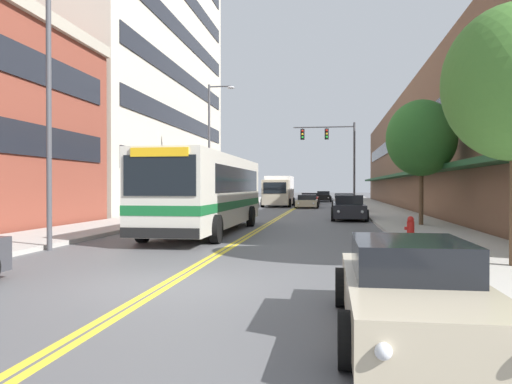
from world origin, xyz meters
TOP-DOWN VIEW (x-y plane):
  - ground_plane at (0.00, 37.00)m, footprint 240.00×240.00m
  - sidewalk_left at (-7.35, 37.00)m, footprint 3.69×106.00m
  - sidewalk_right at (7.35, 37.00)m, footprint 3.69×106.00m
  - centre_line at (0.00, 37.00)m, footprint 0.34×106.00m
  - office_tower_left at (-15.43, 32.54)m, footprint 12.08×29.23m
  - storefront_row_right at (13.42, 37.00)m, footprint 9.10×68.00m
  - city_bus at (-1.96, 11.33)m, footprint 2.93×12.30m
  - car_slate_blue_parked_left_near at (-4.35, 26.37)m, footprint 2.15×4.35m
  - car_navy_parked_left_mid at (-4.27, 33.63)m, footprint 2.08×4.83m
  - car_champagne_parked_right_foreground at (4.30, -2.73)m, footprint 1.96×4.70m
  - car_silver_parked_right_mid at (4.40, 28.74)m, footprint 2.19×4.29m
  - car_white_parked_right_far at (4.42, 36.40)m, footprint 2.17×4.31m
  - car_charcoal_parked_right_end at (4.29, 20.31)m, footprint 2.08×4.71m
  - car_beige_moving_lead at (1.07, 36.66)m, footprint 2.16×4.58m
  - car_black_moving_second at (2.29, 56.19)m, footprint 2.11×4.86m
  - car_red_moving_third at (0.87, 46.71)m, footprint 2.21×4.45m
  - box_truck at (-1.87, 39.52)m, footprint 2.83×6.67m
  - traffic_signal_mast at (3.56, 33.31)m, footprint 5.23×0.38m
  - street_lamp_left_near at (-5.07, 4.58)m, footprint 1.95×0.28m
  - street_lamp_left_far at (-5.08, 24.88)m, footprint 1.94×0.28m
  - street_tree_right_mid at (7.50, 15.04)m, footprint 3.30×3.30m
  - fire_hydrant at (5.95, 8.07)m, footprint 0.33×0.25m

SIDE VIEW (x-z plane):
  - ground_plane at x=0.00m, z-range 0.00..0.00m
  - centre_line at x=0.00m, z-range 0.00..0.01m
  - sidewalk_left at x=-7.35m, z-range 0.00..0.15m
  - sidewalk_right at x=7.35m, z-range 0.00..0.15m
  - fire_hydrant at x=5.95m, z-range 0.14..0.94m
  - car_beige_moving_lead at x=1.07m, z-range -0.04..1.17m
  - car_champagne_parked_right_foreground at x=4.30m, z-range -0.04..1.20m
  - car_slate_blue_parked_left_near at x=-4.35m, z-range -0.04..1.21m
  - car_red_moving_third at x=0.87m, z-range -0.03..1.22m
  - car_silver_parked_right_mid at x=4.40m, z-range -0.06..1.28m
  - car_navy_parked_left_mid at x=-4.27m, z-range -0.05..1.32m
  - car_white_parked_right_far at x=4.42m, z-range -0.04..1.31m
  - car_black_moving_second at x=2.29m, z-range -0.04..1.33m
  - car_charcoal_parked_right_end at x=4.29m, z-range -0.06..1.41m
  - box_truck at x=-1.87m, z-range 0.05..3.05m
  - city_bus at x=-1.96m, z-range 0.21..3.43m
  - street_tree_right_mid at x=7.50m, z-range 1.29..7.24m
  - street_lamp_left_near at x=-5.07m, z-range 0.72..9.41m
  - storefront_row_right at x=13.42m, z-range 0.00..10.20m
  - traffic_signal_mast at x=3.56m, z-range 1.50..8.90m
  - street_lamp_left_far at x=-5.08m, z-range 0.73..9.91m
  - office_tower_left at x=-15.43m, z-range 0.00..30.35m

